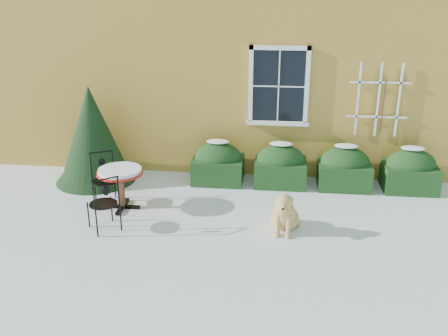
# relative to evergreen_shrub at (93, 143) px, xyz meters

# --- Properties ---
(ground) EXTENTS (80.00, 80.00, 0.00)m
(ground) POSITION_rel_evergreen_shrub_xyz_m (2.89, -2.34, -0.82)
(ground) COLOR white
(ground) RESTS_ON ground
(house) EXTENTS (12.40, 8.40, 6.40)m
(house) POSITION_rel_evergreen_shrub_xyz_m (2.89, 4.66, 2.40)
(house) COLOR gold
(house) RESTS_ON ground
(hedge_row) EXTENTS (4.95, 0.80, 0.91)m
(hedge_row) POSITION_rel_evergreen_shrub_xyz_m (4.54, 0.21, -0.41)
(hedge_row) COLOR #143213
(hedge_row) RESTS_ON ground
(evergreen_shrub) EXTENTS (1.67, 1.67, 2.03)m
(evergreen_shrub) POSITION_rel_evergreen_shrub_xyz_m (0.00, 0.00, 0.00)
(evergreen_shrub) COLOR black
(evergreen_shrub) RESTS_ON ground
(bistro_table) EXTENTS (0.85, 0.85, 0.79)m
(bistro_table) POSITION_rel_evergreen_shrub_xyz_m (0.97, -1.30, -0.16)
(bistro_table) COLOR black
(bistro_table) RESTS_ON ground
(patio_chair_near) EXTENTS (0.62, 0.62, 1.00)m
(patio_chair_near) POSITION_rel_evergreen_shrub_xyz_m (0.95, -2.17, -0.31)
(patio_chair_near) COLOR black
(patio_chair_near) RESTS_ON ground
(patio_chair_far) EXTENTS (0.59, 0.59, 0.99)m
(patio_chair_far) POSITION_rel_evergreen_shrub_xyz_m (0.59, -1.11, -0.32)
(patio_chair_far) COLOR black
(patio_chair_far) RESTS_ON ground
(dog) EXTENTS (0.55, 0.84, 0.77)m
(dog) POSITION_rel_evergreen_shrub_xyz_m (3.98, -1.87, -0.51)
(dog) COLOR tan
(dog) RESTS_ON ground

